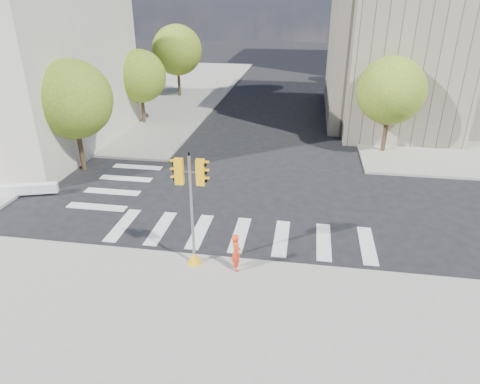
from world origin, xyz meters
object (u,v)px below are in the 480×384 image
lamp_near (391,72)px  traffic_signal (192,219)px  lamp_far (369,48)px  photographer (236,252)px

lamp_near → traffic_signal: lamp_near is taller
lamp_near → lamp_far: 14.00m
lamp_near → photographer: lamp_near is taller
lamp_near → traffic_signal: 21.02m
lamp_near → lamp_far: (0.00, 14.00, 0.00)m
lamp_far → traffic_signal: 34.04m
traffic_signal → photographer: bearing=-8.0°
lamp_far → traffic_signal: bearing=-106.2°
lamp_near → photographer: 20.65m
lamp_far → photographer: 33.87m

